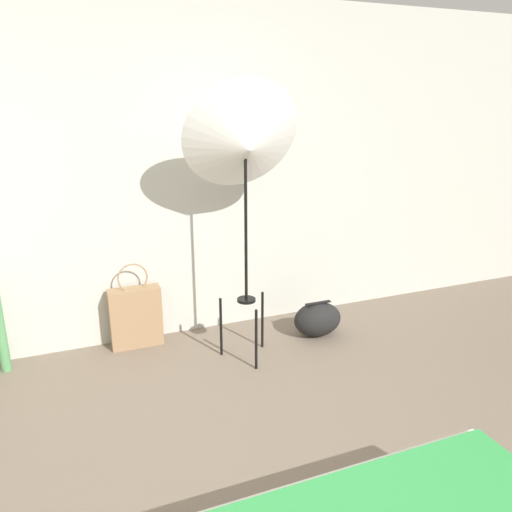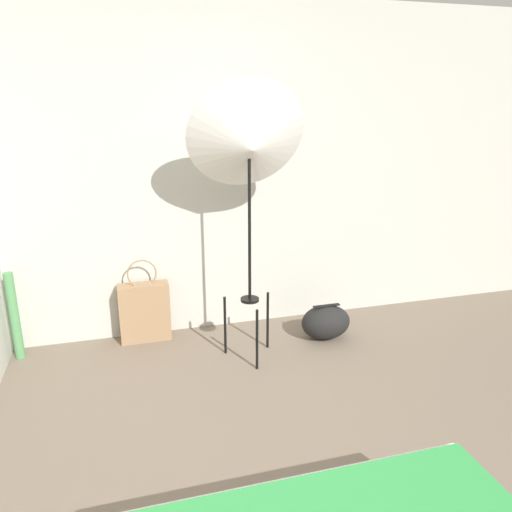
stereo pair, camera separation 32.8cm
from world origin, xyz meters
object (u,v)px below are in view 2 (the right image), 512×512
at_px(photo_umbrella, 249,144).
at_px(duffel_bag, 326,322).
at_px(paper_roll, 14,316).
at_px(tote_bag, 145,311).

xyz_separation_m(photo_umbrella, duffel_bag, (0.67, 0.12, -1.43)).
height_order(photo_umbrella, paper_roll, photo_umbrella).
distance_m(photo_umbrella, tote_bag, 1.60).
bearing_deg(tote_bag, photo_umbrella, -33.67).
distance_m(duffel_bag, paper_roll, 2.37).
bearing_deg(paper_roll, tote_bag, 2.66).
bearing_deg(duffel_bag, photo_umbrella, -169.61).
bearing_deg(tote_bag, paper_roll, -177.34).
xyz_separation_m(tote_bag, duffel_bag, (1.40, -0.37, -0.11)).
relative_size(tote_bag, paper_roll, 1.01).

